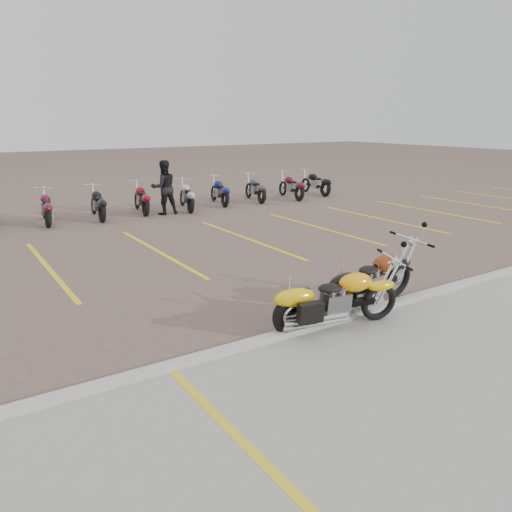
{
  "coord_description": "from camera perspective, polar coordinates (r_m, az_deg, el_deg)",
  "views": [
    {
      "loc": [
        -4.66,
        -7.8,
        3.32
      ],
      "look_at": [
        0.41,
        0.03,
        0.75
      ],
      "focal_mm": 35.0,
      "sensor_mm": 36.0,
      "label": 1
    }
  ],
  "objects": [
    {
      "name": "person_b",
      "position": [
        18.2,
        -10.48,
        7.71
      ],
      "size": [
        0.98,
        0.79,
        1.92
      ],
      "primitive_type": "imported",
      "rotation": [
        0.0,
        0.0,
        3.07
      ],
      "color": "black",
      "rests_on": "ground"
    },
    {
      "name": "bg_bike_row",
      "position": [
        18.17,
        -17.92,
        5.9
      ],
      "size": [
        20.73,
        2.07,
        1.1
      ],
      "color": "black",
      "rests_on": "ground"
    },
    {
      "name": "ground",
      "position": [
        9.67,
        -1.96,
        -4.68
      ],
      "size": [
        100.0,
        100.0,
        0.0
      ],
      "primitive_type": "plane",
      "color": "#705950",
      "rests_on": "ground"
    },
    {
      "name": "apron_stripe",
      "position": [
        5.23,
        2.26,
        -23.82
      ],
      "size": [
        0.12,
        5.0,
        0.0
      ],
      "primitive_type": "cube",
      "color": "yellow",
      "rests_on": "concrete_apron"
    },
    {
      "name": "yellow_cruiser",
      "position": [
        8.2,
        8.8,
        -5.17
      ],
      "size": [
        2.25,
        0.6,
        0.94
      ],
      "rotation": [
        0.11,
        0.0,
        -0.2
      ],
      "color": "black",
      "rests_on": "ground"
    },
    {
      "name": "concrete_apron",
      "position": [
        6.6,
        19.47,
        -15.71
      ],
      "size": [
        60.0,
        5.0,
        0.01
      ],
      "primitive_type": "cube",
      "color": "#9E9B93",
      "rests_on": "ground"
    },
    {
      "name": "parking_stripes",
      "position": [
        13.11,
        -11.02,
        0.46
      ],
      "size": [
        38.0,
        5.5,
        0.01
      ],
      "primitive_type": null,
      "color": "yellow",
      "rests_on": "ground"
    },
    {
      "name": "curb",
      "position": [
        8.12,
        5.42,
        -8.33
      ],
      "size": [
        60.0,
        0.18,
        0.12
      ],
      "primitive_type": "cube",
      "color": "#ADAAA3",
      "rests_on": "ground"
    },
    {
      "name": "flame_cruiser",
      "position": [
        9.18,
        12.66,
        -2.98
      ],
      "size": [
        2.36,
        0.49,
        0.97
      ],
      "rotation": [
        0.12,
        0.0,
        0.13
      ],
      "color": "black",
      "rests_on": "ground"
    }
  ]
}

